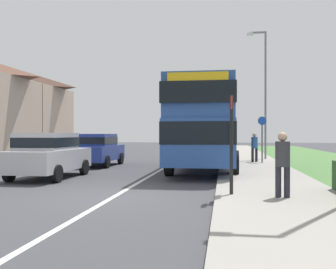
{
  "coord_description": "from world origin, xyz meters",
  "views": [
    {
      "loc": [
        2.82,
        -9.6,
        1.64
      ],
      "look_at": [
        0.78,
        4.33,
        1.6
      ],
      "focal_mm": 41.19,
      "sensor_mm": 36.0,
      "label": 1
    }
  ],
  "objects_px": {
    "parked_car_silver": "(49,153)",
    "cycle_route_sign": "(262,137)",
    "pedestrian_walking_away": "(254,146)",
    "bus_stop_sign": "(231,137)",
    "street_lamp_mid": "(264,87)",
    "pedestrian_at_stop": "(283,161)",
    "parked_car_blue": "(97,148)",
    "double_decker_bus": "(205,122)"
  },
  "relations": [
    {
      "from": "parked_car_silver",
      "to": "cycle_route_sign",
      "type": "relative_size",
      "value": 1.61
    },
    {
      "from": "pedestrian_walking_away",
      "to": "bus_stop_sign",
      "type": "height_order",
      "value": "bus_stop_sign"
    },
    {
      "from": "pedestrian_walking_away",
      "to": "street_lamp_mid",
      "type": "height_order",
      "value": "street_lamp_mid"
    },
    {
      "from": "street_lamp_mid",
      "to": "bus_stop_sign",
      "type": "bearing_deg",
      "value": -98.87
    },
    {
      "from": "pedestrian_at_stop",
      "to": "street_lamp_mid",
      "type": "xyz_separation_m",
      "value": [
        0.97,
        14.23,
        3.45
      ]
    },
    {
      "from": "street_lamp_mid",
      "to": "parked_car_blue",
      "type": "bearing_deg",
      "value": -150.07
    },
    {
      "from": "double_decker_bus",
      "to": "parked_car_silver",
      "type": "bearing_deg",
      "value": -142.62
    },
    {
      "from": "bus_stop_sign",
      "to": "parked_car_blue",
      "type": "bearing_deg",
      "value": 126.2
    },
    {
      "from": "bus_stop_sign",
      "to": "street_lamp_mid",
      "type": "relative_size",
      "value": 0.34
    },
    {
      "from": "double_decker_bus",
      "to": "cycle_route_sign",
      "type": "height_order",
      "value": "double_decker_bus"
    },
    {
      "from": "pedestrian_at_stop",
      "to": "street_lamp_mid",
      "type": "bearing_deg",
      "value": 86.09
    },
    {
      "from": "pedestrian_at_stop",
      "to": "pedestrian_walking_away",
      "type": "bearing_deg",
      "value": 88.86
    },
    {
      "from": "pedestrian_walking_away",
      "to": "parked_car_silver",
      "type": "bearing_deg",
      "value": -135.69
    },
    {
      "from": "bus_stop_sign",
      "to": "cycle_route_sign",
      "type": "height_order",
      "value": "bus_stop_sign"
    },
    {
      "from": "pedestrian_at_stop",
      "to": "bus_stop_sign",
      "type": "relative_size",
      "value": 0.64
    },
    {
      "from": "double_decker_bus",
      "to": "bus_stop_sign",
      "type": "distance_m",
      "value": 7.8
    },
    {
      "from": "parked_car_silver",
      "to": "pedestrian_walking_away",
      "type": "distance_m",
      "value": 11.11
    },
    {
      "from": "double_decker_bus",
      "to": "parked_car_blue",
      "type": "distance_m",
      "value": 5.74
    },
    {
      "from": "parked_car_silver",
      "to": "pedestrian_walking_away",
      "type": "height_order",
      "value": "pedestrian_walking_away"
    },
    {
      "from": "pedestrian_walking_away",
      "to": "street_lamp_mid",
      "type": "relative_size",
      "value": 0.22
    },
    {
      "from": "parked_car_silver",
      "to": "parked_car_blue",
      "type": "distance_m",
      "value": 5.38
    },
    {
      "from": "double_decker_bus",
      "to": "parked_car_silver",
      "type": "relative_size",
      "value": 2.45
    },
    {
      "from": "pedestrian_walking_away",
      "to": "parked_car_blue",
      "type": "bearing_deg",
      "value": -163.28
    },
    {
      "from": "parked_car_silver",
      "to": "parked_car_blue",
      "type": "relative_size",
      "value": 1.02
    },
    {
      "from": "double_decker_bus",
      "to": "pedestrian_walking_away",
      "type": "bearing_deg",
      "value": 55.4
    },
    {
      "from": "parked_car_blue",
      "to": "pedestrian_walking_away",
      "type": "height_order",
      "value": "pedestrian_walking_away"
    },
    {
      "from": "pedestrian_walking_away",
      "to": "double_decker_bus",
      "type": "bearing_deg",
      "value": -124.6
    },
    {
      "from": "pedestrian_at_stop",
      "to": "parked_car_silver",
      "type": "bearing_deg",
      "value": 153.43
    },
    {
      "from": "double_decker_bus",
      "to": "parked_car_blue",
      "type": "bearing_deg",
      "value": 167.77
    },
    {
      "from": "double_decker_bus",
      "to": "pedestrian_walking_away",
      "type": "xyz_separation_m",
      "value": [
        2.46,
        3.57,
        -1.17
      ]
    },
    {
      "from": "cycle_route_sign",
      "to": "parked_car_blue",
      "type": "bearing_deg",
      "value": -167.04
    },
    {
      "from": "pedestrian_at_stop",
      "to": "bus_stop_sign",
      "type": "xyz_separation_m",
      "value": [
        -1.19,
        0.35,
        0.56
      ]
    },
    {
      "from": "parked_car_silver",
      "to": "bus_stop_sign",
      "type": "bearing_deg",
      "value": -28.3
    },
    {
      "from": "pedestrian_at_stop",
      "to": "street_lamp_mid",
      "type": "distance_m",
      "value": 14.68
    },
    {
      "from": "parked_car_blue",
      "to": "bus_stop_sign",
      "type": "distance_m",
      "value": 11.04
    },
    {
      "from": "double_decker_bus",
      "to": "pedestrian_at_stop",
      "type": "bearing_deg",
      "value": -74.52
    },
    {
      "from": "parked_car_silver",
      "to": "street_lamp_mid",
      "type": "relative_size",
      "value": 0.52
    },
    {
      "from": "parked_car_blue",
      "to": "street_lamp_mid",
      "type": "relative_size",
      "value": 0.51
    },
    {
      "from": "double_decker_bus",
      "to": "bus_stop_sign",
      "type": "height_order",
      "value": "double_decker_bus"
    },
    {
      "from": "double_decker_bus",
      "to": "pedestrian_walking_away",
      "type": "distance_m",
      "value": 4.49
    },
    {
      "from": "bus_stop_sign",
      "to": "street_lamp_mid",
      "type": "xyz_separation_m",
      "value": [
        2.17,
        13.89,
        2.89
      ]
    },
    {
      "from": "parked_car_silver",
      "to": "bus_stop_sign",
      "type": "height_order",
      "value": "bus_stop_sign"
    }
  ]
}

